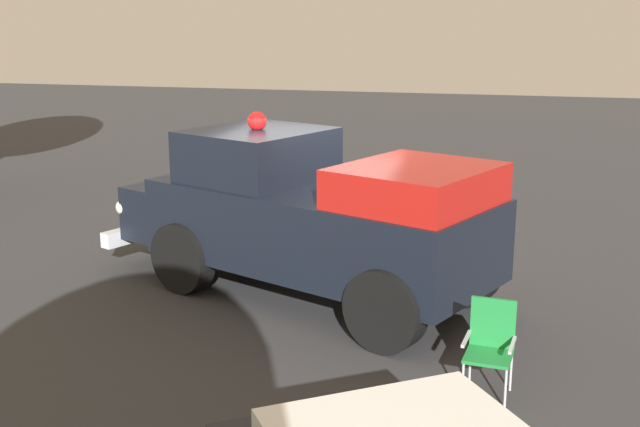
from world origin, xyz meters
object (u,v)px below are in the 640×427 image
Objects in this scene: vintage_fire_truck at (307,214)px; lawn_chair_by_car at (197,208)px; lawn_chair_spare at (491,340)px; traffic_cone at (483,264)px.

vintage_fire_truck reaches higher than lawn_chair_by_car.
lawn_chair_by_car is 1.00× the size of lawn_chair_spare.
lawn_chair_by_car is 7.20m from lawn_chair_spare.
lawn_chair_spare is 1.61× the size of traffic_cone.
lawn_chair_spare is at bearing 47.30° from vintage_fire_truck.
lawn_chair_by_car is 5.26m from traffic_cone.
lawn_chair_spare is 3.63m from traffic_cone.
lawn_chair_spare is at bearing 48.25° from lawn_chair_by_car.
vintage_fire_truck is 2.83m from traffic_cone.
vintage_fire_truck is 3.72m from lawn_chair_spare.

